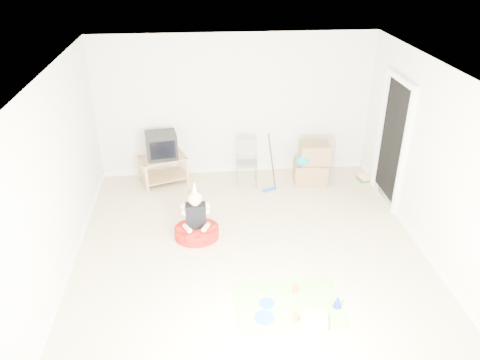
{
  "coord_description": "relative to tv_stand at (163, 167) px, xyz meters",
  "views": [
    {
      "loc": [
        -0.65,
        -5.56,
        4.07
      ],
      "look_at": [
        -0.1,
        0.4,
        0.9
      ],
      "focal_mm": 35.0,
      "sensor_mm": 36.0,
      "label": 1
    }
  ],
  "objects": [
    {
      "name": "ground",
      "position": [
        1.34,
        -2.15,
        -0.3
      ],
      "size": [
        5.0,
        5.0,
        0.0
      ],
      "primitive_type": "plane",
      "color": "beige",
      "rests_on": "ground"
    },
    {
      "name": "blue_party_hat",
      "position": [
        2.28,
        -3.49,
        -0.21
      ],
      "size": [
        0.13,
        0.13,
        0.17
      ],
      "primitive_type": "cone",
      "rotation": [
        0.0,
        0.0,
        0.11
      ],
      "color": "#1A32B8",
      "rests_on": "party_mat"
    },
    {
      "name": "doorway_recess",
      "position": [
        3.82,
        -0.95,
        0.73
      ],
      "size": [
        0.02,
        0.9,
        2.05
      ],
      "primitive_type": "cube",
      "color": "black",
      "rests_on": "ground"
    },
    {
      "name": "folding_chair",
      "position": [
        1.5,
        -0.23,
        0.11
      ],
      "size": [
        0.4,
        0.39,
        0.84
      ],
      "color": "gray",
      "rests_on": "ground"
    },
    {
      "name": "floor_mop",
      "position": [
        1.88,
        -0.5,
        -0.03
      ],
      "size": [
        0.26,
        0.32,
        0.98
      ],
      "color": "blue",
      "rests_on": "ground"
    },
    {
      "name": "cardboard_boxes",
      "position": [
        2.68,
        -0.23,
        0.06
      ],
      "size": [
        0.63,
        0.5,
        0.75
      ],
      "color": "olive",
      "rests_on": "ground"
    },
    {
      "name": "tv_stand",
      "position": [
        0.0,
        0.0,
        0.0
      ],
      "size": [
        0.93,
        0.74,
        0.51
      ],
      "color": "#AA7E4C",
      "rests_on": "ground"
    },
    {
      "name": "blue_plate_near",
      "position": [
        1.43,
        -3.36,
        -0.28
      ],
      "size": [
        0.23,
        0.23,
        0.01
      ],
      "primitive_type": "cylinder",
      "rotation": [
        0.0,
        0.0,
        0.2
      ],
      "color": "blue",
      "rests_on": "party_mat"
    },
    {
      "name": "blue_plate_far",
      "position": [
        1.36,
        -3.6,
        -0.28
      ],
      "size": [
        0.3,
        0.3,
        0.01
      ],
      "primitive_type": "cylinder",
      "rotation": [
        0.0,
        0.0,
        0.25
      ],
      "color": "blue",
      "rests_on": "party_mat"
    },
    {
      "name": "seated_woman",
      "position": [
        0.58,
        -1.84,
        -0.09
      ],
      "size": [
        0.67,
        0.67,
        0.95
      ],
      "color": "#A0160E",
      "rests_on": "ground"
    },
    {
      "name": "orange_cup_near",
      "position": [
        1.81,
        -3.18,
        -0.24
      ],
      "size": [
        0.11,
        0.11,
        0.09
      ],
      "primitive_type": "cylinder",
      "rotation": [
        0.0,
        0.0,
        0.43
      ],
      "color": "#F1591A",
      "rests_on": "party_mat"
    },
    {
      "name": "book_pile",
      "position": [
        3.68,
        -0.26,
        -0.26
      ],
      "size": [
        0.22,
        0.26,
        0.08
      ],
      "color": "#246D37",
      "rests_on": "ground"
    },
    {
      "name": "party_mat",
      "position": [
        1.67,
        -3.38,
        -0.29
      ],
      "size": [
        1.33,
        0.97,
        0.01
      ],
      "primitive_type": "cube",
      "rotation": [
        0.0,
        0.0,
        0.01
      ],
      "color": "#E93179",
      "rests_on": "ground"
    },
    {
      "name": "crt_tv",
      "position": [
        0.0,
        0.0,
        0.44
      ],
      "size": [
        0.59,
        0.51,
        0.46
      ],
      "primitive_type": "cube",
      "rotation": [
        0.0,
        0.0,
        0.15
      ],
      "color": "black",
      "rests_on": "tv_stand"
    },
    {
      "name": "birthday_cake",
      "position": [
        1.94,
        -3.72,
        -0.25
      ],
      "size": [
        0.34,
        0.3,
        0.14
      ],
      "color": "white",
      "rests_on": "party_mat"
    },
    {
      "name": "orange_cup_far",
      "position": [
        1.73,
        -3.67,
        -0.24
      ],
      "size": [
        0.09,
        0.09,
        0.09
      ],
      "primitive_type": "cylinder",
      "rotation": [
        0.0,
        0.0,
        0.09
      ],
      "color": "#F1591A",
      "rests_on": "party_mat"
    }
  ]
}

